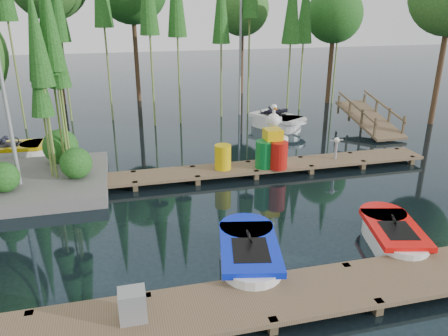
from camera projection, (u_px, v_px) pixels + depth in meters
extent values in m
plane|color=#19272E|center=(211.00, 211.00, 12.61)|extent=(90.00, 90.00, 0.00)
cube|color=brown|center=(262.00, 300.00, 8.44)|extent=(18.00, 1.50, 0.10)
cube|color=#4D3F2A|center=(31.00, 324.00, 8.10)|extent=(0.16, 0.16, 0.50)
cube|color=#4D3F2A|center=(148.00, 305.00, 8.59)|extent=(0.16, 0.16, 0.50)
cube|color=#4D3F2A|center=(273.00, 330.00, 7.94)|extent=(0.16, 0.16, 0.50)
cube|color=#4D3F2A|center=(252.00, 289.00, 9.08)|extent=(0.16, 0.16, 0.50)
cube|color=#4D3F2A|center=(378.00, 311.00, 8.43)|extent=(0.16, 0.16, 0.50)
cube|color=#4D3F2A|center=(345.00, 275.00, 9.57)|extent=(0.16, 0.16, 0.50)
cube|color=#4D3F2A|center=(430.00, 261.00, 10.06)|extent=(0.16, 0.16, 0.50)
cube|color=brown|center=(224.00, 170.00, 15.02)|extent=(15.00, 1.20, 0.10)
cube|color=#4D3F2A|center=(5.00, 190.00, 13.91)|extent=(0.16, 0.16, 0.50)
cube|color=#4D3F2A|center=(69.00, 196.00, 13.50)|extent=(0.16, 0.16, 0.50)
cube|color=#4D3F2A|center=(71.00, 184.00, 14.37)|extent=(0.16, 0.16, 0.50)
cube|color=#4D3F2A|center=(135.00, 189.00, 13.96)|extent=(0.16, 0.16, 0.50)
cube|color=#4D3F2A|center=(134.00, 178.00, 14.83)|extent=(0.16, 0.16, 0.50)
cube|color=#4D3F2A|center=(198.00, 183.00, 14.42)|extent=(0.16, 0.16, 0.50)
cube|color=#4D3F2A|center=(193.00, 173.00, 15.29)|extent=(0.16, 0.16, 0.50)
cube|color=#4D3F2A|center=(256.00, 178.00, 14.88)|extent=(0.16, 0.16, 0.50)
cube|color=#4D3F2A|center=(248.00, 168.00, 15.75)|extent=(0.16, 0.16, 0.50)
cube|color=#4D3F2A|center=(311.00, 172.00, 15.35)|extent=(0.16, 0.16, 0.50)
cube|color=#4D3F2A|center=(300.00, 163.00, 16.22)|extent=(0.16, 0.16, 0.50)
cube|color=#4D3F2A|center=(363.00, 167.00, 15.81)|extent=(0.16, 0.16, 0.50)
cube|color=#4D3F2A|center=(349.00, 159.00, 16.68)|extent=(0.16, 0.16, 0.50)
cube|color=#4D3F2A|center=(411.00, 163.00, 16.27)|extent=(0.16, 0.16, 0.50)
cube|color=#4D3F2A|center=(396.00, 155.00, 17.14)|extent=(0.16, 0.16, 0.50)
cube|color=slate|center=(7.00, 186.00, 13.90)|extent=(6.20, 4.20, 0.42)
sphere|color=#245F1E|center=(4.00, 177.00, 12.81)|extent=(0.90, 0.90, 0.90)
sphere|color=#245F1E|center=(61.00, 146.00, 15.07)|extent=(1.20, 1.20, 1.20)
sphere|color=#245F1E|center=(76.00, 163.00, 13.79)|extent=(1.00, 1.00, 1.00)
cylinder|color=olive|center=(55.00, 93.00, 13.82)|extent=(0.07, 0.07, 5.93)
cone|color=#245F1E|center=(46.00, 24.00, 13.09)|extent=(0.70, 0.70, 2.97)
cylinder|color=olive|center=(44.00, 99.00, 13.65)|extent=(0.07, 0.07, 5.66)
cone|color=#245F1E|center=(35.00, 32.00, 12.95)|extent=(0.70, 0.70, 2.83)
cylinder|color=olive|center=(63.00, 103.00, 14.01)|extent=(0.07, 0.07, 5.22)
cone|color=#245F1E|center=(55.00, 44.00, 13.36)|extent=(0.70, 0.70, 2.61)
cylinder|color=olive|center=(47.00, 105.00, 13.14)|extent=(0.07, 0.07, 5.53)
cone|color=#245F1E|center=(37.00, 38.00, 12.45)|extent=(0.70, 0.70, 2.76)
cylinder|color=olive|center=(46.00, 128.00, 13.49)|extent=(0.07, 0.07, 4.01)
cone|color=#245F1E|center=(39.00, 83.00, 12.99)|extent=(0.70, 0.70, 2.01)
cylinder|color=olive|center=(59.00, 90.00, 13.72)|extent=(0.07, 0.07, 6.11)
cone|color=#245F1E|center=(49.00, 19.00, 12.96)|extent=(0.70, 0.70, 3.05)
cylinder|color=#46301E|center=(441.00, 62.00, 20.70)|extent=(0.26, 0.26, 6.06)
cylinder|color=#46301E|center=(331.00, 60.00, 25.47)|extent=(0.26, 0.26, 5.02)
sphere|color=#245F1E|center=(335.00, 15.00, 24.58)|extent=(3.16, 3.16, 3.16)
cylinder|color=#46301E|center=(242.00, 52.00, 28.13)|extent=(0.26, 0.26, 5.31)
sphere|color=#376E27|center=(242.00, 9.00, 27.19)|extent=(3.34, 3.34, 3.34)
cylinder|color=#46301E|center=(136.00, 46.00, 25.78)|extent=(0.26, 0.26, 6.46)
cylinder|color=#46301E|center=(56.00, 45.00, 24.68)|extent=(0.26, 0.26, 6.85)
cylinder|color=olive|center=(8.00, 22.00, 19.18)|extent=(0.09, 0.09, 9.66)
cylinder|color=olive|center=(62.00, 43.00, 20.92)|extent=(0.09, 0.09, 7.69)
cylinder|color=olive|center=(105.00, 28.00, 20.83)|extent=(0.09, 0.09, 8.99)
cylinder|color=olive|center=(150.00, 36.00, 19.92)|extent=(0.09, 0.09, 8.44)
cylinder|color=olive|center=(178.00, 38.00, 20.37)|extent=(0.09, 0.09, 8.22)
cylinder|color=olive|center=(221.00, 44.00, 21.83)|extent=(0.09, 0.09, 7.41)
cone|color=#245F1E|center=(221.00, 0.00, 21.10)|extent=(0.90, 0.90, 4.07)
cylinder|color=olive|center=(250.00, 19.00, 21.97)|extent=(0.09, 0.09, 9.77)
cylinder|color=olive|center=(290.00, 45.00, 21.64)|extent=(0.09, 0.09, 7.40)
cone|color=#245F1E|center=(293.00, 0.00, 20.90)|extent=(0.90, 0.90, 4.07)
cylinder|color=olive|center=(303.00, 44.00, 23.44)|extent=(0.09, 0.09, 7.14)
cone|color=#245F1E|center=(306.00, 4.00, 22.74)|extent=(0.90, 0.90, 3.93)
cylinder|color=olive|center=(338.00, 28.00, 24.67)|extent=(0.09, 0.09, 8.61)
cylinder|color=gray|center=(2.00, 83.00, 12.39)|extent=(0.12, 0.12, 7.00)
cylinder|color=gray|center=(240.00, 48.00, 22.26)|extent=(0.12, 0.12, 7.00)
cube|color=brown|center=(369.00, 119.00, 20.36)|extent=(1.50, 3.94, 0.95)
cube|color=#4D3F2A|center=(375.00, 128.00, 18.74)|extent=(0.08, 0.08, 0.90)
cube|color=#4D3F2A|center=(362.00, 120.00, 19.70)|extent=(0.08, 0.08, 0.90)
cube|color=#4D3F2A|center=(350.00, 112.00, 20.65)|extent=(0.08, 0.08, 0.90)
cube|color=#4D3F2A|center=(339.00, 105.00, 21.61)|extent=(0.08, 0.08, 0.90)
cube|color=brown|center=(357.00, 107.00, 19.99)|extent=(0.06, 3.54, 0.83)
cube|color=#4D3F2A|center=(403.00, 126.00, 19.06)|extent=(0.08, 0.08, 0.90)
cube|color=#4D3F2A|center=(389.00, 118.00, 20.01)|extent=(0.08, 0.08, 0.90)
cube|color=#4D3F2A|center=(376.00, 110.00, 20.97)|extent=(0.08, 0.08, 0.90)
cube|color=#4D3F2A|center=(364.00, 103.00, 21.93)|extent=(0.08, 0.08, 0.90)
cube|color=brown|center=(384.00, 106.00, 20.31)|extent=(0.06, 3.54, 0.83)
cube|color=white|center=(249.00, 260.00, 9.82)|extent=(1.51, 1.52, 0.58)
cylinder|color=white|center=(247.00, 245.00, 10.42)|extent=(1.51, 1.51, 0.58)
cylinder|color=white|center=(252.00, 277.00, 9.22)|extent=(1.51, 1.51, 0.58)
cube|color=#0821D1|center=(250.00, 248.00, 9.71)|extent=(1.73, 2.44, 0.15)
cylinder|color=#0821D1|center=(246.00, 228.00, 10.58)|extent=(1.54, 1.54, 0.15)
cube|color=black|center=(250.00, 251.00, 9.49)|extent=(0.99, 1.19, 0.06)
torus|color=black|center=(249.00, 236.00, 9.78)|extent=(0.22, 0.32, 0.28)
cube|color=white|center=(393.00, 239.00, 10.72)|extent=(1.40, 1.40, 0.53)
cylinder|color=white|center=(385.00, 228.00, 11.26)|extent=(1.39, 1.39, 0.53)
cylinder|color=white|center=(402.00, 252.00, 10.18)|extent=(1.39, 1.39, 0.53)
cube|color=red|center=(395.00, 229.00, 10.62)|extent=(1.62, 2.23, 0.13)
cylinder|color=red|center=(383.00, 213.00, 11.41)|extent=(1.42, 1.42, 0.13)
cube|color=black|center=(398.00, 231.00, 10.42)|extent=(0.92, 1.09, 0.06)
torus|color=black|center=(394.00, 219.00, 10.69)|extent=(0.20, 0.29, 0.25)
cube|color=white|center=(13.00, 154.00, 16.79)|extent=(1.27, 1.26, 0.55)
cylinder|color=white|center=(30.00, 153.00, 16.91)|extent=(1.26, 1.26, 0.55)
cube|color=gold|center=(12.00, 146.00, 16.68)|extent=(2.16, 1.32, 0.14)
cylinder|color=gold|center=(36.00, 145.00, 16.85)|extent=(1.28, 1.28, 0.14)
cube|color=black|center=(6.00, 145.00, 16.63)|extent=(1.03, 0.79, 0.06)
torus|color=black|center=(15.00, 141.00, 16.64)|extent=(0.28, 0.16, 0.27)
imported|color=#1E1E2D|center=(3.00, 139.00, 16.53)|extent=(0.45, 0.35, 0.98)
cube|color=white|center=(276.00, 123.00, 20.96)|extent=(1.84, 1.84, 0.62)
cylinder|color=white|center=(287.00, 126.00, 20.51)|extent=(1.83, 1.83, 0.62)
cylinder|color=white|center=(265.00, 121.00, 21.42)|extent=(1.83, 1.83, 0.62)
cube|color=white|center=(276.00, 116.00, 20.84)|extent=(2.34, 2.71, 0.16)
cylinder|color=white|center=(292.00, 120.00, 20.18)|extent=(1.87, 1.87, 0.16)
cube|color=black|center=(272.00, 114.00, 20.98)|extent=(1.27, 1.37, 0.07)
torus|color=black|center=(279.00, 112.00, 20.65)|extent=(0.30, 0.35, 0.30)
imported|color=#1E1E2D|center=(272.00, 110.00, 20.93)|extent=(0.51, 0.55, 1.01)
imported|color=#1E1E2D|center=(283.00, 111.00, 20.94)|extent=(0.39, 0.43, 0.76)
cube|color=gray|center=(132.00, 305.00, 7.76)|extent=(0.48, 0.41, 0.59)
cylinder|color=gold|center=(223.00, 157.00, 14.84)|extent=(0.57, 0.57, 0.85)
cylinder|color=#0B6526|center=(265.00, 154.00, 14.96)|extent=(0.63, 0.63, 0.95)
cylinder|color=white|center=(279.00, 150.00, 15.39)|extent=(0.63, 0.63, 0.95)
cylinder|color=#AD120C|center=(278.00, 155.00, 14.87)|extent=(0.63, 0.63, 0.95)
cube|color=gold|center=(273.00, 134.00, 14.90)|extent=(0.58, 0.58, 0.37)
sphere|color=white|center=(274.00, 120.00, 14.72)|extent=(0.46, 0.46, 0.46)
cylinder|color=white|center=(274.00, 112.00, 14.63)|extent=(0.11, 0.11, 0.32)
sphere|color=white|center=(274.00, 107.00, 14.56)|extent=(0.21, 0.21, 0.21)
cone|color=orange|center=(276.00, 109.00, 14.38)|extent=(0.11, 0.32, 0.11)
cube|color=white|center=(274.00, 120.00, 14.72)|extent=(0.58, 0.06, 0.19)
cylinder|color=gray|center=(336.00, 151.00, 15.85)|extent=(0.10, 0.10, 0.61)
sphere|color=white|center=(337.00, 140.00, 15.70)|extent=(0.20, 0.20, 0.20)
cube|color=gray|center=(337.00, 140.00, 15.70)|extent=(0.51, 0.04, 0.04)
cone|color=orange|center=(338.00, 141.00, 15.59)|extent=(0.04, 0.10, 0.04)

